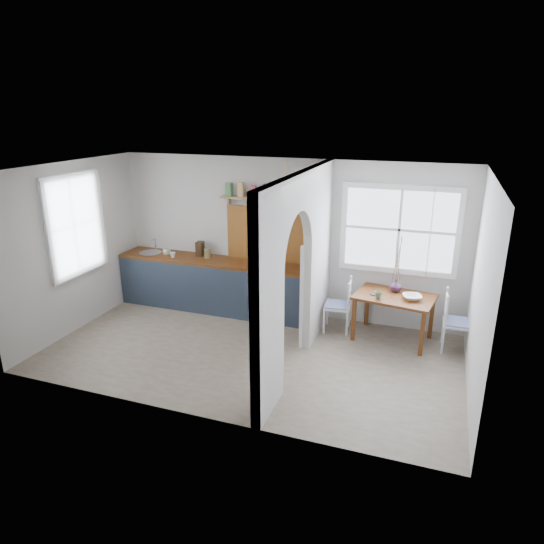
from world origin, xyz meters
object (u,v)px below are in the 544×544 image
(dining_table, at_px, (393,317))
(chair_left, at_px, (337,305))
(vase, at_px, (396,286))
(kettle, at_px, (307,263))
(chair_right, at_px, (458,322))

(dining_table, bearing_deg, chair_left, -172.78)
(chair_left, distance_m, vase, 0.94)
(dining_table, bearing_deg, kettle, -175.88)
(dining_table, xyz_separation_m, chair_right, (0.91, -0.06, 0.09))
(chair_left, height_order, kettle, kettle)
(dining_table, bearing_deg, vase, 102.07)
(chair_right, xyz_separation_m, kettle, (-2.30, 0.19, 0.58))
(chair_right, relative_size, kettle, 3.59)
(dining_table, height_order, chair_left, chair_left)
(chair_right, bearing_deg, kettle, 83.72)
(dining_table, xyz_separation_m, vase, (-0.01, 0.19, 0.45))
(chair_left, xyz_separation_m, chair_right, (1.77, -0.09, 0.01))
(chair_left, xyz_separation_m, kettle, (-0.53, 0.10, 0.59))
(dining_table, relative_size, vase, 6.04)
(kettle, height_order, vase, kettle)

